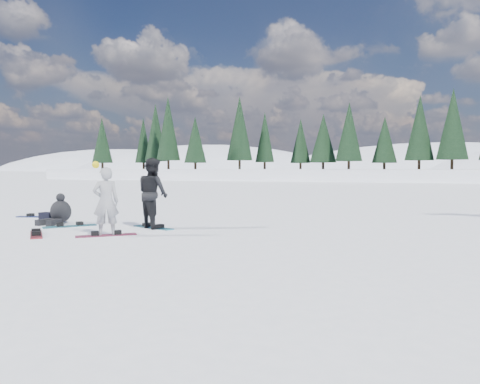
# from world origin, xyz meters

# --- Properties ---
(ground) EXTENTS (420.00, 420.00, 0.00)m
(ground) POSITION_xyz_m (0.00, 0.00, 0.00)
(ground) COLOR white
(ground) RESTS_ON ground
(alpine_backdrop) EXTENTS (412.50, 227.00, 53.20)m
(alpine_backdrop) POSITION_xyz_m (-11.72, 189.17, -13.98)
(alpine_backdrop) COLOR white
(alpine_backdrop) RESTS_ON ground
(snowboarder_woman) EXTENTS (0.76, 0.71, 1.90)m
(snowboarder_woman) POSITION_xyz_m (-1.06, 0.19, 0.89)
(snowboarder_woman) COLOR #AEAEB4
(snowboarder_woman) RESTS_ON ground
(snowboarder_man) EXTENTS (1.24, 1.16, 2.02)m
(snowboarder_man) POSITION_xyz_m (-0.71, 1.96, 1.01)
(snowboarder_man) COLOR black
(snowboarder_man) RESTS_ON ground
(seated_rider) EXTENTS (0.70, 1.12, 0.94)m
(seated_rider) POSITION_xyz_m (-4.01, 1.99, 0.36)
(seated_rider) COLOR black
(seated_rider) RESTS_ON ground
(gear_bag) EXTENTS (0.47, 0.33, 0.30)m
(gear_bag) POSITION_xyz_m (-4.71, 2.25, 0.15)
(gear_bag) COLOR black
(gear_bag) RESTS_ON ground
(snowboard_woman) EXTENTS (1.33, 1.18, 0.03)m
(snowboard_woman) POSITION_xyz_m (-1.06, 0.20, 0.01)
(snowboard_woman) COLOR #9C2241
(snowboard_woman) RESTS_ON ground
(snowboard_man) EXTENTS (1.50, 0.82, 0.03)m
(snowboard_man) POSITION_xyz_m (-0.71, 1.96, 0.01)
(snowboard_man) COLOR #176C82
(snowboard_man) RESTS_ON ground
(snowboard_loose_a) EXTENTS (1.18, 1.33, 0.03)m
(snowboard_loose_a) POSITION_xyz_m (-3.18, 1.43, 0.01)
(snowboard_loose_a) COLOR teal
(snowboard_loose_a) RESTS_ON ground
(snowboard_loose_b) EXTENTS (1.23, 1.29, 0.03)m
(snowboard_loose_b) POSITION_xyz_m (-2.85, -0.27, 0.01)
(snowboard_loose_b) COLOR maroon
(snowboard_loose_b) RESTS_ON ground
(snowboard_loose_c) EXTENTS (1.53, 0.59, 0.03)m
(snowboard_loose_c) POSITION_xyz_m (-5.99, 3.24, 0.01)
(snowboard_loose_c) COLOR navy
(snowboard_loose_c) RESTS_ON ground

